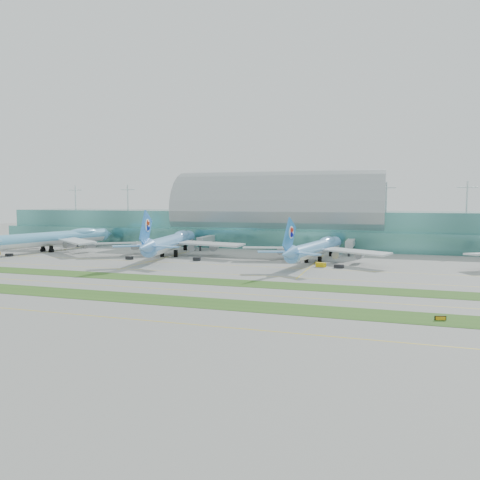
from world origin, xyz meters
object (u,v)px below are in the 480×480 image
(airliner_b, at_px, (172,241))
(taxiway_sign_east, at_px, (440,318))
(terminal, at_px, (278,221))
(airliner_a, at_px, (55,237))
(airliner_c, at_px, (316,247))

(airliner_b, bearing_deg, taxiway_sign_east, -49.53)
(terminal, height_order, airliner_b, terminal)
(taxiway_sign_east, bearing_deg, airliner_a, 138.15)
(airliner_b, bearing_deg, terminal, 51.87)
(terminal, relative_size, airliner_a, 4.15)
(terminal, xyz_separation_m, airliner_a, (-102.78, -66.25, -7.20))
(airliner_b, relative_size, airliner_c, 1.11)
(airliner_a, bearing_deg, airliner_c, 12.47)
(terminal, bearing_deg, airliner_b, -118.49)
(airliner_b, relative_size, taxiway_sign_east, 32.65)
(terminal, xyz_separation_m, airliner_b, (-36.17, -66.65, -7.31))
(airliner_b, bearing_deg, airliner_a, 170.02)
(airliner_a, distance_m, airliner_b, 66.61)
(taxiway_sign_east, bearing_deg, airliner_c, 99.88)
(terminal, height_order, airliner_c, terminal)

